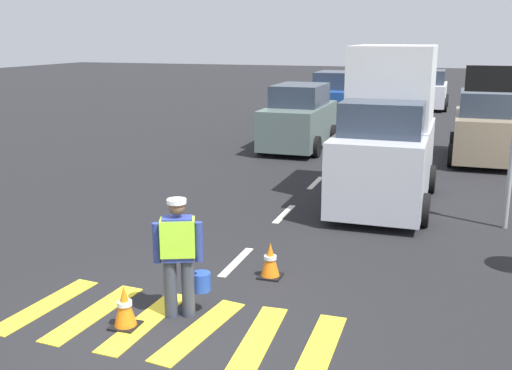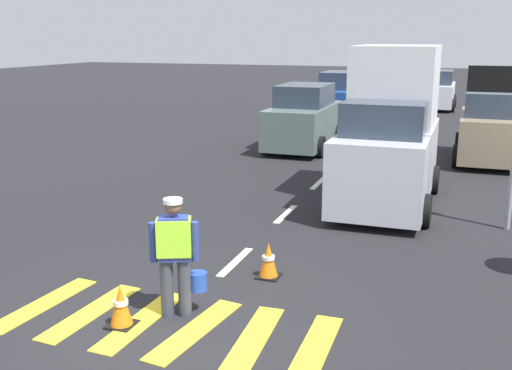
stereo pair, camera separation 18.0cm
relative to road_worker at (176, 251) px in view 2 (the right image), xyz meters
The scene contains 13 objects.
ground_plane 20.45m from the road_worker, 89.95° to the left, with size 96.00×96.00×0.00m, color black.
crosswalk_stripes 0.99m from the road_worker, 87.13° to the right, with size 4.45×1.93×0.01m.
lane_center_line 24.65m from the road_worker, 89.96° to the left, with size 0.14×46.40×0.01m.
road_worker is the anchor object (origin of this frame).
lane_direction_sign 7.20m from the road_worker, 52.96° to the left, with size 1.16×0.11×3.20m.
traffic_cone_near 1.96m from the road_worker, 65.95° to the left, with size 0.36×0.36×0.58m.
traffic_cone_far 1.01m from the road_worker, 135.90° to the right, with size 0.36×0.36×0.59m.
delivery_truck 7.17m from the road_worker, 74.25° to the left, with size 2.16×4.60×3.54m.
car_outgoing_far 26.25m from the road_worker, 85.78° to the left, with size 1.91×3.89×2.00m.
car_oncoming_second 18.81m from the road_worker, 94.81° to the left, with size 2.10×3.85×2.26m.
car_oncoming_third 32.80m from the road_worker, 92.95° to the left, with size 2.00×3.97×2.05m.
car_oncoming_lead 12.92m from the road_worker, 97.39° to the left, with size 2.04×4.15×2.16m.
car_parked_far 13.22m from the road_worker, 71.61° to the left, with size 1.87×3.86×2.15m.
Camera 2 is at (3.56, -6.35, 3.77)m, focal length 42.52 mm.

